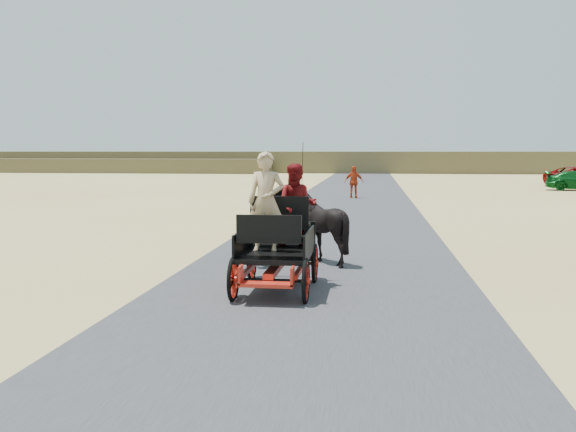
# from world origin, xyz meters

# --- Properties ---
(ground) EXTENTS (140.00, 140.00, 0.00)m
(ground) POSITION_xyz_m (0.00, 0.00, 0.00)
(ground) COLOR tan
(road) EXTENTS (6.00, 140.00, 0.01)m
(road) POSITION_xyz_m (0.00, 0.00, 0.01)
(road) COLOR #38383A
(road) RESTS_ON ground
(ridge_far) EXTENTS (140.00, 6.00, 2.40)m
(ridge_far) POSITION_xyz_m (0.00, 62.00, 1.20)
(ridge_far) COLOR brown
(ridge_far) RESTS_ON ground
(ridge_near) EXTENTS (40.00, 4.00, 1.60)m
(ridge_near) POSITION_xyz_m (-30.00, 58.00, 0.80)
(ridge_near) COLOR brown
(ridge_near) RESTS_ON ground
(carriage) EXTENTS (1.30, 2.40, 0.72)m
(carriage) POSITION_xyz_m (-0.70, -0.43, 0.36)
(carriage) COLOR black
(carriage) RESTS_ON ground
(horse_left) EXTENTS (0.91, 2.01, 1.70)m
(horse_left) POSITION_xyz_m (-1.25, 2.57, 0.85)
(horse_left) COLOR black
(horse_left) RESTS_ON ground
(horse_right) EXTENTS (1.37, 1.54, 1.70)m
(horse_right) POSITION_xyz_m (-0.15, 2.57, 0.85)
(horse_right) COLOR black
(horse_right) RESTS_ON ground
(driver_man) EXTENTS (0.66, 0.43, 1.80)m
(driver_man) POSITION_xyz_m (-0.90, -0.38, 1.62)
(driver_man) COLOR tan
(driver_man) RESTS_ON carriage
(passenger_woman) EXTENTS (0.77, 0.60, 1.58)m
(passenger_woman) POSITION_xyz_m (-0.40, 0.17, 1.51)
(passenger_woman) COLOR #660C0F
(passenger_woman) RESTS_ON carriage
(pedestrian) EXTENTS (1.02, 0.44, 1.73)m
(pedestrian) POSITION_xyz_m (0.08, 22.49, 0.86)
(pedestrian) COLOR #B53414
(pedestrian) RESTS_ON ground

